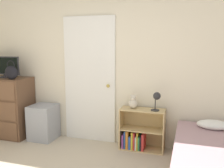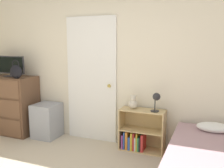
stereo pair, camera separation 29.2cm
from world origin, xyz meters
The scene contains 10 objects.
wall_back centered at (0.00, 2.14, 1.27)m, with size 10.00×0.06×2.55m.
door_closed centered at (-0.31, 2.09, 1.03)m, with size 0.88×0.09×2.05m.
dresser centered at (-1.81, 1.84, 0.52)m, with size 0.88×0.51×1.04m.
tv centered at (-1.81, 1.86, 1.23)m, with size 0.60×0.16×0.36m.
handbag centered at (-1.51, 1.67, 1.16)m, with size 0.24×0.09×0.32m.
storage_bin centered at (-1.09, 1.88, 0.29)m, with size 0.41×0.43×0.59m.
bookshelf centered at (0.56, 1.95, 0.25)m, with size 0.68×0.28×0.64m.
teddy_bear centered at (0.45, 1.95, 0.73)m, with size 0.14×0.14×0.22m.
desk_lamp centered at (0.81, 1.91, 0.84)m, with size 0.14×0.14×0.28m.
bed centered at (1.60, 1.20, 0.24)m, with size 0.99×1.82×0.59m.
Camera 1 is at (1.26, -1.67, 1.62)m, focal length 40.00 mm.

